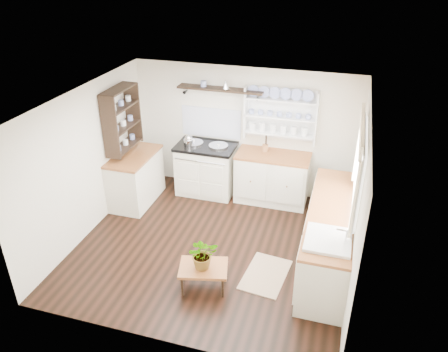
# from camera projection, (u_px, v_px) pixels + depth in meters

# --- Properties ---
(floor) EXTENTS (4.00, 3.80, 0.01)m
(floor) POSITION_uv_depth(u_px,v_px,m) (212.00, 245.00, 6.70)
(floor) COLOR black
(floor) RESTS_ON ground
(wall_back) EXTENTS (4.00, 0.02, 2.30)m
(wall_back) POSITION_uv_depth(u_px,v_px,m) (244.00, 131.00, 7.77)
(wall_back) COLOR silver
(wall_back) RESTS_ON ground
(wall_right) EXTENTS (0.02, 3.80, 2.30)m
(wall_right) POSITION_uv_depth(u_px,v_px,m) (358.00, 201.00, 5.66)
(wall_right) COLOR silver
(wall_right) RESTS_ON ground
(wall_left) EXTENTS (0.02, 3.80, 2.30)m
(wall_left) POSITION_uv_depth(u_px,v_px,m) (87.00, 162.00, 6.67)
(wall_left) COLOR silver
(wall_left) RESTS_ON ground
(ceiling) EXTENTS (4.00, 3.80, 0.01)m
(ceiling) POSITION_uv_depth(u_px,v_px,m) (210.00, 101.00, 5.62)
(ceiling) COLOR white
(ceiling) RESTS_ON wall_back
(window) EXTENTS (0.08, 1.55, 1.22)m
(window) POSITION_uv_depth(u_px,v_px,m) (358.00, 167.00, 5.61)
(window) COLOR white
(window) RESTS_ON wall_right
(aga_cooker) EXTENTS (1.05, 0.73, 0.97)m
(aga_cooker) POSITION_uv_depth(u_px,v_px,m) (206.00, 168.00, 7.96)
(aga_cooker) COLOR white
(aga_cooker) RESTS_ON floor
(back_cabinets) EXTENTS (1.27, 0.63, 0.90)m
(back_cabinets) POSITION_uv_depth(u_px,v_px,m) (272.00, 177.00, 7.69)
(back_cabinets) COLOR beige
(back_cabinets) RESTS_ON floor
(right_cabinets) EXTENTS (0.62, 2.43, 0.90)m
(right_cabinets) POSITION_uv_depth(u_px,v_px,m) (329.00, 236.00, 6.15)
(right_cabinets) COLOR beige
(right_cabinets) RESTS_ON floor
(belfast_sink) EXTENTS (0.55, 0.60, 0.45)m
(belfast_sink) POSITION_uv_depth(u_px,v_px,m) (327.00, 248.00, 5.35)
(belfast_sink) COLOR white
(belfast_sink) RESTS_ON right_cabinets
(left_cabinets) EXTENTS (0.62, 1.13, 0.90)m
(left_cabinets) POSITION_uv_depth(u_px,v_px,m) (136.00, 178.00, 7.68)
(left_cabinets) COLOR beige
(left_cabinets) RESTS_ON floor
(plate_rack) EXTENTS (1.20, 0.22, 0.90)m
(plate_rack) POSITION_uv_depth(u_px,v_px,m) (281.00, 114.00, 7.39)
(plate_rack) COLOR white
(plate_rack) RESTS_ON wall_back
(high_shelf) EXTENTS (1.50, 0.29, 0.16)m
(high_shelf) POSITION_uv_depth(u_px,v_px,m) (220.00, 90.00, 7.41)
(high_shelf) COLOR black
(high_shelf) RESTS_ON wall_back
(left_shelving) EXTENTS (0.28, 0.80, 1.05)m
(left_shelving) POSITION_uv_depth(u_px,v_px,m) (122.00, 119.00, 7.20)
(left_shelving) COLOR black
(left_shelving) RESTS_ON wall_left
(kettle) EXTENTS (0.17, 0.17, 0.21)m
(kettle) POSITION_uv_depth(u_px,v_px,m) (189.00, 141.00, 7.67)
(kettle) COLOR silver
(kettle) RESTS_ON aga_cooker
(utensil_crock) EXTENTS (0.11, 0.11, 0.12)m
(utensil_crock) POSITION_uv_depth(u_px,v_px,m) (265.00, 148.00, 7.56)
(utensil_crock) COLOR #966037
(utensil_crock) RESTS_ON back_cabinets
(center_table) EXTENTS (0.72, 0.59, 0.34)m
(center_table) POSITION_uv_depth(u_px,v_px,m) (203.00, 269.00, 5.76)
(center_table) COLOR brown
(center_table) RESTS_ON floor
(potted_plant) EXTENTS (0.50, 0.49, 0.43)m
(potted_plant) POSITION_uv_depth(u_px,v_px,m) (203.00, 254.00, 5.64)
(potted_plant) COLOR #3F7233
(potted_plant) RESTS_ON center_table
(floor_rug) EXTENTS (0.64, 0.90, 0.02)m
(floor_rug) POSITION_uv_depth(u_px,v_px,m) (266.00, 275.00, 6.10)
(floor_rug) COLOR #967D57
(floor_rug) RESTS_ON floor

